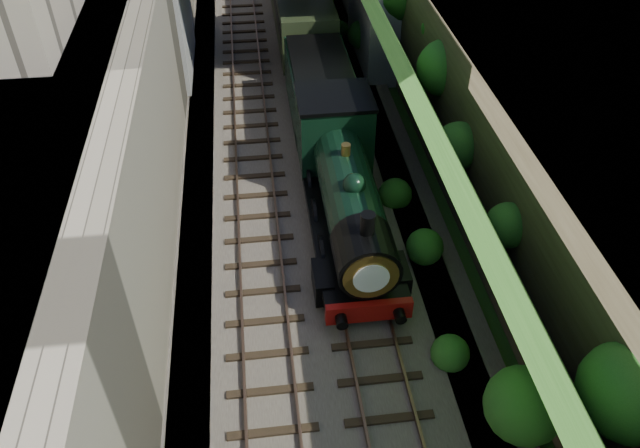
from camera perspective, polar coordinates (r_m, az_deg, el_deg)
The scene contains 9 objects.
trackbed at distance 31.26m, azimuth -2.76°, elevation 11.27°, with size 10.00×90.00×0.20m, color #473F38.
retaining_wall at distance 29.91m, azimuth -13.96°, elevation 16.00°, with size 1.00×90.00×7.00m, color #756B56.
street_plateau_left at distance 30.53m, azimuth -20.68°, elevation 15.12°, with size 6.00×90.00×7.00m, color #262628.
street_plateau_right at distance 31.92m, azimuth 15.08°, elevation 16.67°, with size 8.00×90.00×6.25m, color #262628.
embankment_slope at distance 29.82m, azimuth 7.28°, elevation 15.29°, with size 4.48×90.00×6.38m.
track_left at distance 31.14m, azimuth -6.51°, elevation 11.22°, with size 2.50×90.00×0.20m.
track_right at distance 31.29m, azimuth -0.53°, elevation 11.64°, with size 2.50×90.00×0.20m.
locomotive at distance 22.29m, azimuth 2.33°, elevation 3.17°, with size 3.10×10.23×3.83m.
tender at distance 28.54m, azimuth 0.02°, elevation 11.73°, with size 2.70×6.00×3.05m.
Camera 1 is at (-1.85, -7.15, 15.48)m, focal length 35.00 mm.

